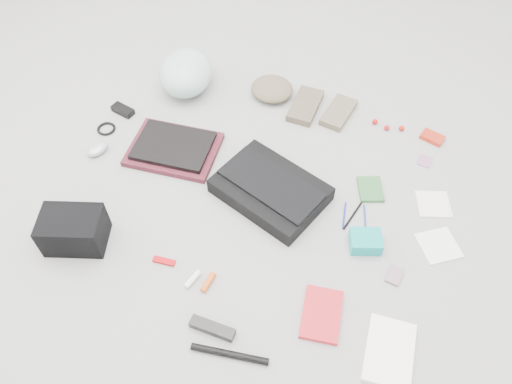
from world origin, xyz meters
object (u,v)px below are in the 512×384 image
(accordion_wallet, at_px, (366,241))
(messenger_bag, at_px, (270,190))
(laptop, at_px, (173,146))
(camera_bag, at_px, (74,230))
(book_red, at_px, (322,314))
(bike_helmet, at_px, (186,73))

(accordion_wallet, bearing_deg, messenger_bag, 146.75)
(laptop, distance_m, accordion_wallet, 0.89)
(messenger_bag, relative_size, laptop, 1.31)
(laptop, xyz_separation_m, camera_bag, (-0.16, -0.53, 0.04))
(accordion_wallet, bearing_deg, book_red, -122.30)
(laptop, distance_m, book_red, 0.95)
(laptop, distance_m, camera_bag, 0.55)
(messenger_bag, distance_m, book_red, 0.54)
(bike_helmet, relative_size, accordion_wallet, 2.68)
(messenger_bag, bearing_deg, laptop, -170.20)
(messenger_bag, height_order, laptop, messenger_bag)
(messenger_bag, bearing_deg, book_red, -32.42)
(bike_helmet, relative_size, book_red, 1.59)
(messenger_bag, distance_m, accordion_wallet, 0.42)
(bike_helmet, height_order, camera_bag, bike_helmet)
(bike_helmet, bearing_deg, laptop, -85.44)
(camera_bag, bearing_deg, laptop, 57.46)
(bike_helmet, bearing_deg, book_red, -56.81)
(accordion_wallet, bearing_deg, camera_bag, 179.93)
(camera_bag, distance_m, book_red, 0.94)
(messenger_bag, xyz_separation_m, camera_bag, (-0.62, -0.43, 0.04))
(messenger_bag, height_order, bike_helmet, bike_helmet)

